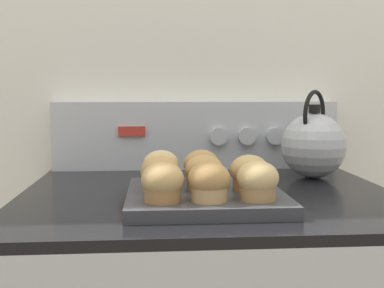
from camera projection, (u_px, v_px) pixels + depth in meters
name	position (u px, v px, depth m)	size (l,w,h in m)	color
wall_back	(194.00, 65.00, 1.29)	(8.00, 0.05, 2.40)	silver
control_panel	(197.00, 135.00, 1.26)	(0.73, 0.07, 0.17)	#B7BABF
muffin_pan	(205.00, 197.00, 0.88)	(0.28, 0.28, 0.02)	#38383D
muffin_r0_c0	(163.00, 183.00, 0.79)	(0.07, 0.07, 0.07)	olive
muffin_r0_c1	(209.00, 182.00, 0.79)	(0.07, 0.07, 0.07)	tan
muffin_r0_c2	(258.00, 181.00, 0.80)	(0.07, 0.07, 0.07)	#A37A4C
muffin_r1_c0	(160.00, 175.00, 0.86)	(0.07, 0.07, 0.07)	#A37A4C
muffin_r1_c1	(204.00, 174.00, 0.87)	(0.07, 0.07, 0.07)	tan
muffin_r1_c2	(249.00, 173.00, 0.88)	(0.07, 0.07, 0.07)	olive
muffin_r2_c0	(161.00, 167.00, 0.94)	(0.07, 0.07, 0.07)	tan
muffin_r2_c1	(201.00, 167.00, 0.95)	(0.07, 0.07, 0.07)	tan
tea_kettle	(314.00, 144.00, 1.12)	(0.16, 0.16, 0.21)	#ADAFB5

